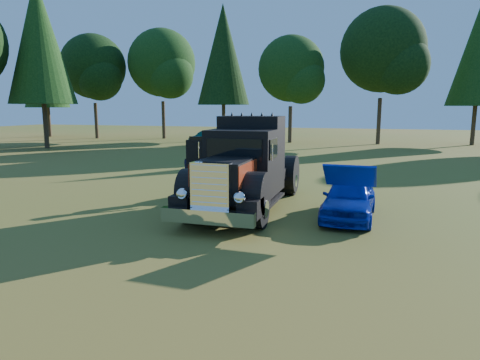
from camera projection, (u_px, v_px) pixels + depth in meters
name	position (u px, v px, depth m)	size (l,w,h in m)	color
ground	(239.00, 228.00, 11.74)	(120.00, 120.00, 0.00)	#3F5B1A
treeline	(303.00, 56.00, 37.04)	(72.10, 24.04, 13.84)	#2D2116
diamond_t_truck	(244.00, 170.00, 13.83)	(3.38, 7.16, 3.00)	black
hotrod_coupe	(349.00, 198.00, 12.73)	(1.59, 4.02, 1.89)	#0715A7
spectator_near	(204.00, 183.00, 14.28)	(0.58, 0.38, 1.60)	#1E2548
spectator_far	(193.00, 172.00, 15.43)	(0.95, 0.74, 1.95)	navy
distant_teal_car	(207.00, 138.00, 37.58)	(1.34, 3.83, 1.26)	#0A363E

